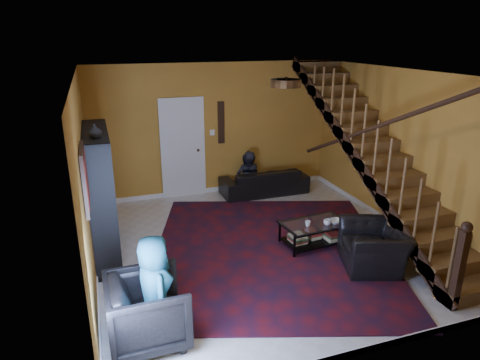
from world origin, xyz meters
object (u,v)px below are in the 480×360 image
object	(u,v)px
sofa	(264,181)
armchair_left	(148,311)
bookshelf	(102,196)
armchair_right	(373,247)
coffee_table	(315,233)

from	to	relation	value
sofa	armchair_left	bearing A→B (deg)	52.75
bookshelf	armchair_left	size ratio (longest dim) A/B	2.27
sofa	armchair_left	world-z (taller)	armchair_left
armchair_left	armchair_right	size ratio (longest dim) A/B	0.89
sofa	coffee_table	size ratio (longest dim) A/B	1.68
bookshelf	armchair_left	bearing A→B (deg)	-81.41
coffee_table	armchair_right	bearing A→B (deg)	-59.99
bookshelf	armchair_right	size ratio (longest dim) A/B	2.01
bookshelf	armchair_left	xyz separation A→B (m)	(0.35, -2.35, -0.56)
coffee_table	armchair_left	bearing A→B (deg)	-153.10
coffee_table	sofa	bearing A→B (deg)	87.04
armchair_right	armchair_left	bearing A→B (deg)	-61.17
armchair_left	armchair_right	xyz separation A→B (m)	(3.42, 0.60, -0.08)
sofa	armchair_right	world-z (taller)	armchair_right
armchair_left	armchair_right	distance (m)	3.47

